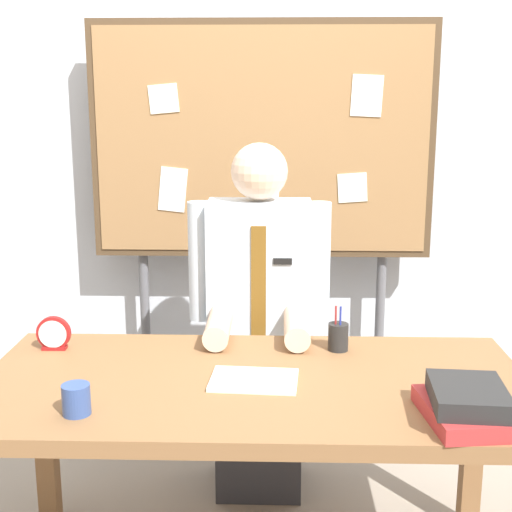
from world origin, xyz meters
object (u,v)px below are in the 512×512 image
person (259,335)px  open_notebook (253,380)px  book_stack (467,405)px  desk_clock (54,335)px  desk (254,405)px  pen_holder (338,337)px  bulletin_board (262,146)px  coffee_mug (76,399)px

person → open_notebook: 0.64m
person → book_stack: 1.07m
book_stack → desk_clock: 1.38m
desk → book_stack: size_ratio=5.45×
desk → pen_holder: pen_holder is taller
pen_holder → person: bearing=128.9°
person → desk_clock: bearing=-152.1°
desk_clock → book_stack: bearing=-21.8°
book_stack → person: bearing=123.4°
bulletin_board → desk_clock: (-0.70, -0.86, -0.59)m
person → coffee_mug: person is taller
desk_clock → coffee_mug: 0.55m
book_stack → desk_clock: (-1.28, 0.51, 0.01)m
person → bulletin_board: size_ratio=0.74×
book_stack → bulletin_board: bearing=112.9°
open_notebook → desk_clock: desk_clock is taller
open_notebook → pen_holder: 0.41m
desk_clock → open_notebook: bearing=-20.9°
coffee_mug → pen_holder: (0.76, 0.53, 0.01)m
desk → coffee_mug: coffee_mug is taller
person → coffee_mug: 1.01m
person → bulletin_board: 0.87m
book_stack → open_notebook: bearing=157.2°
bulletin_board → desk: bearing=-90.0°
open_notebook → pen_holder: (0.28, 0.29, 0.04)m
book_stack → pen_holder: size_ratio=1.96×
desk_clock → coffee_mug: bearing=-66.4°
coffee_mug → open_notebook: bearing=26.4°
open_notebook → person: bearing=89.9°
desk_clock → person: bearing=27.9°
coffee_mug → pen_holder: size_ratio=0.54×
bulletin_board → open_notebook: (-0.00, -1.13, -0.64)m
desk → bulletin_board: 1.33m
desk → coffee_mug: size_ratio=19.84×
desk → book_stack: bearing=-24.6°
desk → book_stack: (0.58, -0.27, 0.13)m
pen_holder → book_stack: bearing=-60.6°
open_notebook → coffee_mug: coffee_mug is taller
person → open_notebook: (-0.00, -0.64, 0.08)m
book_stack → pen_holder: (-0.30, 0.54, 0.00)m
bulletin_board → desk_clock: bulletin_board is taller
person → book_stack: size_ratio=4.55×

